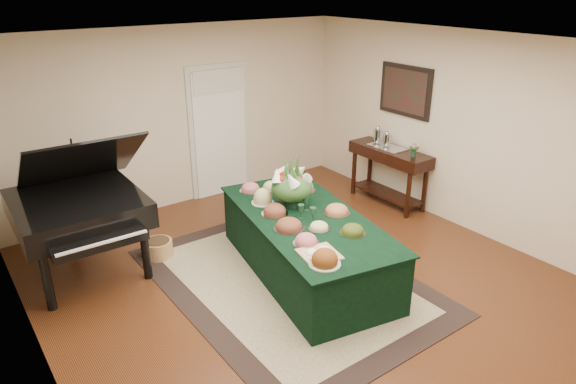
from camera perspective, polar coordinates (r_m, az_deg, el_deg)
ground at (r=6.11m, az=1.68°, el=-10.00°), size 6.00×6.00×0.00m
area_rug at (r=6.13m, az=-0.18°, el=-9.82°), size 2.52×3.53×0.01m
kitchen_doorway at (r=8.28m, az=-7.61°, el=6.56°), size 1.05×0.07×2.10m
buffet_table at (r=6.13m, az=2.01°, el=-5.88°), size 1.70×2.79×0.74m
food_platters at (r=6.01m, az=0.97°, el=-2.05°), size 1.35×2.29×0.15m
cutting_board at (r=5.18m, az=3.43°, el=-6.63°), size 0.44×0.44×0.10m
green_goblets at (r=5.93m, az=2.08°, el=-1.98°), size 0.26×0.36×0.18m
floral_centerpiece at (r=6.13m, az=0.43°, el=1.08°), size 0.52×0.52×0.52m
grand_piano at (r=6.41m, az=-22.23°, el=-1.54°), size 1.52×1.70×1.71m
wicker_basket at (r=6.78m, az=-14.19°, el=-6.14°), size 0.36×0.36×0.22m
mahogany_sideboard at (r=8.07m, az=11.20°, el=3.40°), size 0.45×1.37×0.89m
tea_service at (r=8.08m, az=10.50°, el=5.84°), size 0.34×0.58×0.30m
pink_bouquet at (r=7.68m, az=13.84°, el=4.81°), size 0.16×0.16×0.20m
wall_painting at (r=7.95m, az=12.90°, el=10.91°), size 0.05×0.95×0.75m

